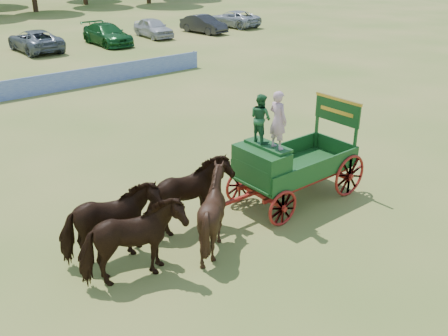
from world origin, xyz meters
The scene contains 6 objects.
ground centered at (0.00, 0.00, 0.00)m, with size 160.00×160.00×0.00m, color #9F8648.
horse_lead_left centered at (-2.78, 0.34, 1.05)m, with size 1.14×2.49×2.11m, color black.
horse_lead_right centered at (-2.78, 1.44, 1.05)m, with size 1.14×2.49×2.11m, color black.
horse_wheel_left centered at (-0.38, 0.34, 1.06)m, with size 1.70×1.92×2.11m, color black.
horse_wheel_right centered at (-0.38, 1.44, 1.05)m, with size 1.14×2.49×2.11m, color black.
farm_dray centered at (2.59, 0.90, 1.61)m, with size 6.00×2.00×3.82m.
Camera 1 is at (-7.37, -8.72, 7.43)m, focal length 40.00 mm.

